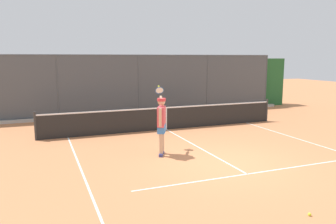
{
  "coord_description": "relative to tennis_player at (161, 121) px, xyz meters",
  "views": [
    {
      "loc": [
        4.99,
        8.06,
        3.02
      ],
      "look_at": [
        0.59,
        -3.17,
        1.05
      ],
      "focal_mm": 35.73,
      "sensor_mm": 36.0,
      "label": 1
    }
  ],
  "objects": [
    {
      "name": "tennis_player",
      "position": [
        0.0,
        0.0,
        0.0
      ],
      "size": [
        0.63,
        1.41,
        2.09
      ],
      "rotation": [
        0.0,
        0.0,
        -2.04
      ],
      "color": "navy",
      "rests_on": "ground"
    },
    {
      "name": "tennis_ball_near_net",
      "position": [
        -1.24,
        4.9,
        -1.04
      ],
      "size": [
        0.07,
        0.07,
        0.07
      ],
      "primitive_type": "sphere",
      "color": "#CCDB33",
      "rests_on": "ground"
    },
    {
      "name": "tennis_net",
      "position": [
        -1.48,
        -3.42,
        -0.58
      ],
      "size": [
        10.39,
        0.09,
        1.07
      ],
      "color": "#2D2D2D",
      "rests_on": "ground"
    },
    {
      "name": "ground_plane",
      "position": [
        -1.48,
        1.47,
        -1.07
      ],
      "size": [
        60.0,
        60.0,
        0.0
      ],
      "primitive_type": "plane",
      "color": "#C67A4C"
    },
    {
      "name": "court_line_markings",
      "position": [
        -1.48,
        2.72,
        -1.07
      ],
      "size": [
        8.09,
        10.77,
        0.01
      ],
      "color": "white",
      "rests_on": "ground"
    },
    {
      "name": "fence_backdrop",
      "position": [
        -1.48,
        -8.12,
        0.4
      ],
      "size": [
        19.36,
        1.37,
        3.17
      ],
      "color": "#474C51",
      "rests_on": "ground"
    }
  ]
}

